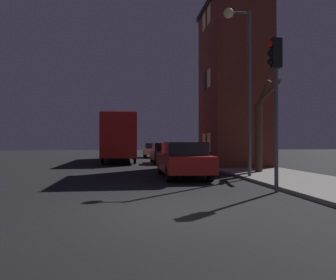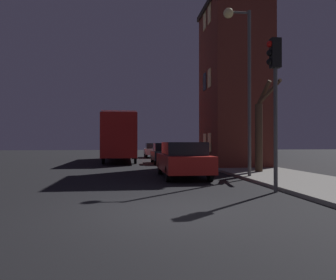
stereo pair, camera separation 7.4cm
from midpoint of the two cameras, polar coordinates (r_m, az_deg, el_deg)
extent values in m
plane|color=black|center=(7.41, -0.15, -12.20)|extent=(120.00, 120.00, 0.00)
cube|color=brown|center=(21.05, 11.26, 9.03)|extent=(3.43, 4.62, 9.70)
cube|color=black|center=(22.42, 11.24, 21.74)|extent=(3.67, 4.86, 0.30)
cube|color=#F2D172|center=(19.69, 7.06, -0.41)|extent=(0.03, 0.70, 1.10)
cube|color=#F2D172|center=(20.86, 6.23, -0.41)|extent=(0.03, 0.70, 1.10)
cube|color=#F2D172|center=(20.07, 7.05, 10.66)|extent=(0.03, 0.70, 1.10)
cube|color=black|center=(21.21, 6.22, 10.05)|extent=(0.03, 0.70, 1.10)
cube|color=#F2D172|center=(21.15, 7.04, 20.95)|extent=(0.03, 0.70, 1.10)
cube|color=#F2D172|center=(22.24, 6.21, 19.86)|extent=(0.03, 0.70, 1.10)
cylinder|color=#4C4C4C|center=(14.25, 13.85, 7.94)|extent=(0.14, 0.14, 6.93)
cylinder|color=#4C4C4C|center=(14.96, 12.11, 20.87)|extent=(0.90, 0.09, 0.09)
sphere|color=#F9E08C|center=(14.81, 10.35, 20.89)|extent=(0.42, 0.42, 0.42)
cylinder|color=#4C4C4C|center=(10.48, 18.15, 1.67)|extent=(0.12, 0.12, 3.78)
cube|color=black|center=(10.82, 18.12, 14.16)|extent=(0.30, 0.24, 0.90)
sphere|color=red|center=(10.82, 17.22, 15.65)|extent=(0.20, 0.20, 0.20)
sphere|color=black|center=(10.75, 17.22, 14.26)|extent=(0.20, 0.20, 0.20)
sphere|color=black|center=(10.68, 17.23, 12.86)|extent=(0.20, 0.20, 0.20)
cylinder|color=#473323|center=(16.29, 15.38, 0.39)|extent=(0.35, 0.35, 3.24)
cylinder|color=#473323|center=(16.20, 16.25, 7.92)|extent=(0.48, 0.89, 1.11)
cylinder|color=#473323|center=(15.87, 17.06, 7.92)|extent=(0.57, 1.57, 1.03)
cylinder|color=#473323|center=(16.57, 16.30, 7.28)|extent=(0.70, 0.15, 0.82)
cube|color=red|center=(26.93, -8.49, 0.59)|extent=(2.42, 10.87, 3.03)
cube|color=black|center=(26.95, -8.49, 1.75)|extent=(2.44, 10.00, 1.09)
cube|color=#B2B2B2|center=(27.01, -8.49, 3.93)|extent=(2.30, 10.33, 0.12)
cylinder|color=black|center=(30.48, -6.26, -2.38)|extent=(0.18, 0.96, 0.96)
cylinder|color=black|center=(30.52, -10.48, -2.37)|extent=(0.18, 0.96, 0.96)
cylinder|color=black|center=(23.42, -5.90, -2.96)|extent=(0.18, 0.96, 0.96)
cylinder|color=black|center=(23.47, -11.39, -2.95)|extent=(0.18, 0.96, 0.96)
cube|color=#B21E19|center=(14.21, 2.44, -3.92)|extent=(1.84, 4.71, 0.68)
cube|color=black|center=(13.95, 2.60, -1.49)|extent=(1.62, 2.45, 0.54)
cylinder|color=black|center=(15.89, 4.45, -4.78)|extent=(0.18, 0.62, 0.62)
cylinder|color=black|center=(15.63, -1.55, -4.85)|extent=(0.18, 0.62, 0.62)
cylinder|color=black|center=(12.92, 7.26, -5.78)|extent=(0.18, 0.62, 0.62)
cylinder|color=black|center=(12.60, -0.10, -5.91)|extent=(0.18, 0.62, 0.62)
cube|color=black|center=(23.59, -0.79, -2.68)|extent=(1.76, 4.00, 0.59)
cube|color=black|center=(23.37, -0.73, -1.25)|extent=(1.55, 2.08, 0.60)
cylinder|color=black|center=(24.99, 0.67, -3.24)|extent=(0.18, 0.59, 0.59)
cylinder|color=black|center=(24.82, -2.95, -3.25)|extent=(0.18, 0.59, 0.59)
cylinder|color=black|center=(22.43, 1.61, -3.56)|extent=(0.18, 0.59, 0.59)
cylinder|color=black|center=(22.23, -2.42, -3.58)|extent=(0.18, 0.59, 0.59)
cube|color=#B7BABF|center=(32.86, -2.67, -1.98)|extent=(1.83, 4.03, 0.57)
cube|color=black|center=(32.65, -2.64, -1.02)|extent=(1.61, 2.10, 0.54)
cylinder|color=black|center=(34.25, -1.48, -2.40)|extent=(0.18, 0.69, 0.69)
cylinder|color=black|center=(34.12, -4.24, -2.40)|extent=(0.18, 0.69, 0.69)
cylinder|color=black|center=(31.64, -0.99, -2.56)|extent=(0.18, 0.69, 0.69)
cylinder|color=black|center=(31.50, -3.97, -2.57)|extent=(0.18, 0.69, 0.69)
camera|label=1|loc=(0.04, -90.14, 0.00)|focal=35.00mm
camera|label=2|loc=(0.04, 89.86, 0.00)|focal=35.00mm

